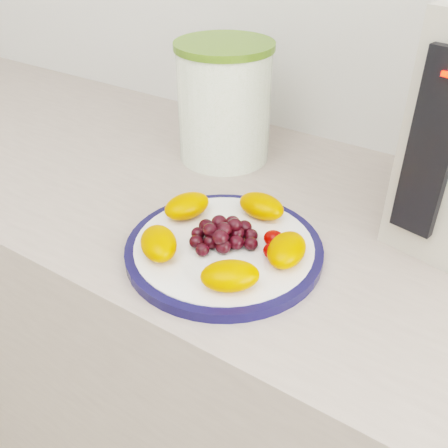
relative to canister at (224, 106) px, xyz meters
The scene contains 9 objects.
counter 0.63m from the canister, 22.71° to the right, with size 3.50×0.60×0.90m, color #B19F92.
cabinet_face 0.65m from the canister, 22.71° to the right, with size 3.48×0.58×0.84m, color #805F49.
plate_rim 0.32m from the canister, 56.59° to the right, with size 0.28×0.28×0.01m, color #0F0F3B.
plate_face 0.32m from the canister, 56.59° to the right, with size 0.25×0.25×0.02m, color white.
canister is the anchor object (origin of this frame).
canister_lid 0.11m from the canister, ahead, with size 0.17×0.17×0.01m, color #517423.
appliance_panel 0.41m from the canister, 17.37° to the right, with size 0.06×0.02×0.24m, color black.
appliance_led 0.43m from the canister, 18.81° to the right, with size 0.01×0.01×0.01m, color #FF0C05.
fruit_plate 0.31m from the canister, 55.68° to the right, with size 0.24×0.23×0.03m.
Camera 1 is at (0.20, 0.60, 1.33)m, focal length 40.00 mm.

